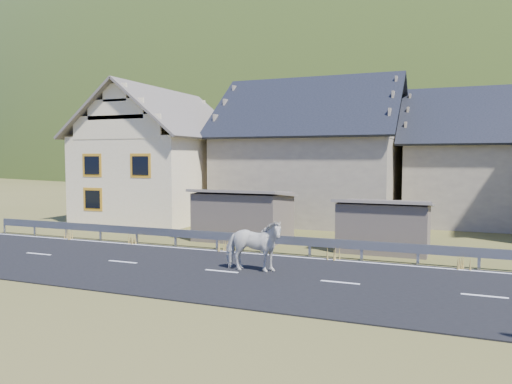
% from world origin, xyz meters
% --- Properties ---
extents(ground, '(160.00, 160.00, 0.00)m').
position_xyz_m(ground, '(0.00, 0.00, 0.00)').
color(ground, '#41441A').
rests_on(ground, ground).
extents(road, '(60.00, 7.00, 0.04)m').
position_xyz_m(road, '(0.00, 0.00, 0.02)').
color(road, black).
rests_on(road, ground).
extents(lane_markings, '(60.00, 6.60, 0.01)m').
position_xyz_m(lane_markings, '(0.00, 0.00, 0.04)').
color(lane_markings, silver).
rests_on(lane_markings, road).
extents(guardrail, '(28.10, 0.09, 0.75)m').
position_xyz_m(guardrail, '(-0.00, 3.68, 0.56)').
color(guardrail, '#93969B').
rests_on(guardrail, ground).
extents(shed_left, '(4.30, 3.30, 2.40)m').
position_xyz_m(shed_left, '(-2.00, 6.50, 1.10)').
color(shed_left, '#685C50').
rests_on(shed_left, ground).
extents(shed_right, '(3.80, 2.90, 2.20)m').
position_xyz_m(shed_right, '(4.50, 6.00, 1.00)').
color(shed_right, '#685C50').
rests_on(shed_right, ground).
extents(house_cream, '(7.80, 9.80, 8.30)m').
position_xyz_m(house_cream, '(-10.00, 12.00, 4.36)').
color(house_cream, '#F8E5B8').
rests_on(house_cream, ground).
extents(house_stone_a, '(10.80, 9.80, 8.90)m').
position_xyz_m(house_stone_a, '(-1.00, 15.00, 4.63)').
color(house_stone_a, gray).
rests_on(house_stone_a, ground).
extents(house_stone_b, '(9.80, 8.80, 8.10)m').
position_xyz_m(house_stone_b, '(9.00, 17.00, 4.24)').
color(house_stone_b, gray).
rests_on(house_stone_b, ground).
extents(mountain, '(440.00, 280.00, 260.00)m').
position_xyz_m(mountain, '(5.00, 180.00, -20.00)').
color(mountain, '#223A10').
rests_on(mountain, ground).
extents(conifer_patch, '(76.00, 50.00, 28.00)m').
position_xyz_m(conifer_patch, '(-55.00, 110.00, 6.00)').
color(conifer_patch, black).
rests_on(conifer_patch, ground).
extents(horse, '(1.12, 2.15, 1.75)m').
position_xyz_m(horse, '(0.98, 0.38, 0.92)').
color(horse, silver).
rests_on(horse, road).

